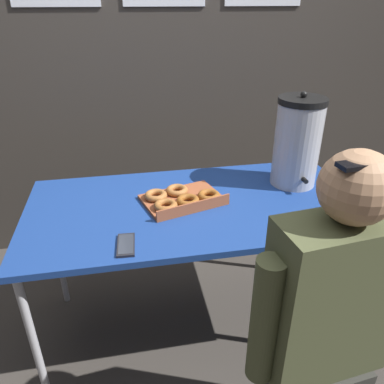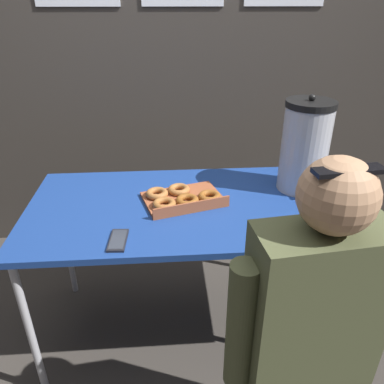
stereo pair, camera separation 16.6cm
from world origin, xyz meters
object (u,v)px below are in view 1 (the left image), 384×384
coffee_urn (297,142)px  cell_phone (126,245)px  donut_box (181,199)px  person_seated (324,332)px

coffee_urn → cell_phone: coffee_urn is taller
donut_box → coffee_urn: size_ratio=0.88×
donut_box → cell_phone: 0.39m
donut_box → coffee_urn: 0.62m
donut_box → person_seated: 0.79m
cell_phone → person_seated: 0.75m
coffee_urn → cell_phone: size_ratio=3.11×
donut_box → coffee_urn: bearing=-6.2°
cell_phone → person_seated: person_seated is taller
cell_phone → donut_box: bearing=51.5°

